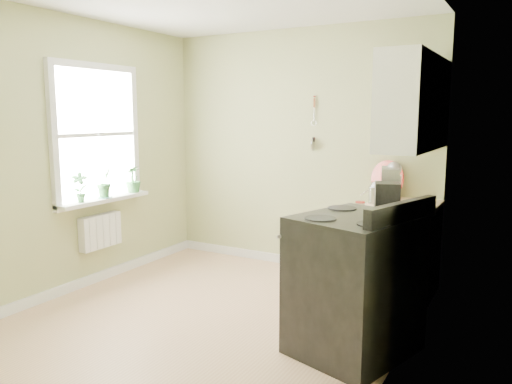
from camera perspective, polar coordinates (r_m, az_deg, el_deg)
The scene contains 20 objects.
floor at distance 4.48m, azimuth -5.41°, elevation -14.36°, with size 3.20×3.60×0.02m, color tan.
wall_back at distance 5.71m, azimuth 4.84°, elevation 4.76°, with size 3.20×0.02×2.70m, color #B5BA7F.
wall_left at distance 5.23m, azimuth -20.30°, elevation 3.87°, with size 0.02×3.60×2.70m, color #B5BA7F.
wall_right at distance 3.48m, azimuth 16.58°, elevation 1.81°, with size 0.02×3.60×2.70m, color #B5BA7F.
base_cabinets at distance 4.69m, azimuth 15.15°, elevation -7.80°, with size 0.60×1.60×0.87m, color white.
countertop at distance 4.58m, azimuth 15.25°, elevation -2.33°, with size 0.64×1.60×0.04m, color beige.
upper_cabinets at distance 4.57m, azimuth 17.73°, elevation 9.64°, with size 0.35×1.40×0.80m, color white.
window at distance 5.40m, azimuth -17.79°, elevation 6.26°, with size 0.06×1.14×1.44m.
window_sill at distance 5.42m, azimuth -16.93°, elevation -0.83°, with size 0.18×1.14×0.04m, color white.
radiator at distance 5.47m, azimuth -17.37°, elevation -4.29°, with size 0.12×0.50×0.35m, color white.
wall_utensils at distance 5.59m, azimuth 6.62°, elevation 6.85°, with size 0.02×0.14×0.58m.
stove at distance 3.80m, azimuth 11.23°, elevation -10.24°, with size 0.96×1.02×1.16m.
stand_mixer at distance 4.52m, azimuth 15.05°, elevation 0.11°, with size 0.29×0.39×0.43m.
kettle at distance 4.90m, azimuth 13.42°, elevation -0.10°, with size 0.20×0.12×0.21m.
coffee_maker at distance 4.02m, azimuth 14.68°, elevation -1.34°, with size 0.24×0.25×0.32m.
red_tray at distance 5.30m, azimuth 14.77°, elevation 1.47°, with size 0.38×0.38×0.02m, color #B52C22.
jar at distance 4.48m, azimuth 11.80°, elevation -1.61°, with size 0.08×0.08×0.09m.
plant_a at distance 5.17m, azimuth -19.50°, elevation 0.51°, with size 0.16×0.11×0.30m, color #306633.
plant_b at distance 5.39m, azimuth -16.90°, elevation 1.08°, with size 0.18×0.14×0.32m, color #306633.
plant_c at distance 5.68m, azimuth -13.88°, elevation 1.43°, with size 0.16×0.16×0.29m, color #306633.
Camera 1 is at (2.37, -3.37, 1.75)m, focal length 35.00 mm.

